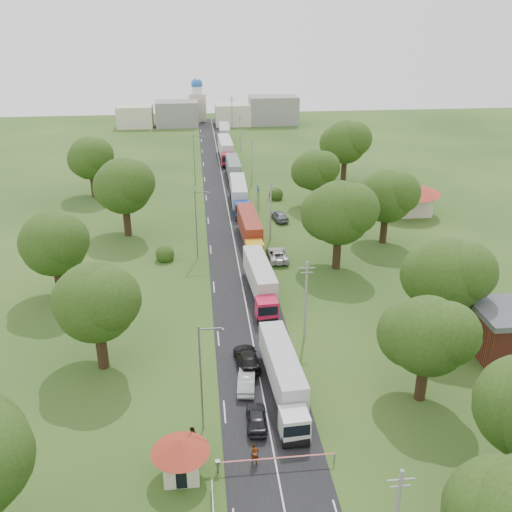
{
  "coord_description": "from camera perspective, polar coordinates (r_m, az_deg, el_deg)",
  "views": [
    {
      "loc": [
        -5.11,
        -57.99,
        32.67
      ],
      "look_at": [
        1.98,
        8.34,
        3.0
      ],
      "focal_mm": 40.0,
      "sensor_mm": 36.0,
      "label": 1
    }
  ],
  "objects": [
    {
      "name": "ground",
      "position": [
        66.76,
        -0.93,
        -5.33
      ],
      "size": [
        260.0,
        260.0,
        0.0
      ],
      "primitive_type": "plane",
      "color": "#204216",
      "rests_on": "ground"
    },
    {
      "name": "road",
      "position": [
        84.71,
        -2.17,
        1.27
      ],
      "size": [
        8.0,
        200.0,
        0.04
      ],
      "primitive_type": "cube",
      "color": "black",
      "rests_on": "ground"
    },
    {
      "name": "boom_barrier",
      "position": [
        45.96,
        0.3,
        -19.77
      ],
      "size": [
        9.22,
        0.35,
        1.18
      ],
      "color": "slate",
      "rests_on": "ground"
    },
    {
      "name": "guard_booth",
      "position": [
        44.98,
        -7.54,
        -18.99
      ],
      "size": [
        4.4,
        4.4,
        3.45
      ],
      "color": "beige",
      "rests_on": "ground"
    },
    {
      "name": "info_sign",
      "position": [
        98.15,
        0.22,
        6.38
      ],
      "size": [
        0.12,
        3.1,
        4.1
      ],
      "color": "slate",
      "rests_on": "ground"
    },
    {
      "name": "pole_1",
      "position": [
        59.13,
        5.0,
        -4.37
      ],
      "size": [
        1.6,
        0.24,
        9.0
      ],
      "color": "gray",
      "rests_on": "ground"
    },
    {
      "name": "pole_2",
      "position": [
        84.47,
        1.47,
        4.62
      ],
      "size": [
        1.6,
        0.24,
        9.0
      ],
      "color": "gray",
      "rests_on": "ground"
    },
    {
      "name": "pole_3",
      "position": [
        111.1,
        -0.43,
        9.39
      ],
      "size": [
        1.6,
        0.24,
        9.0
      ],
      "color": "gray",
      "rests_on": "ground"
    },
    {
      "name": "pole_4",
      "position": [
        138.27,
        -1.61,
        12.29
      ],
      "size": [
        1.6,
        0.24,
        9.0
      ],
      "color": "gray",
      "rests_on": "ground"
    },
    {
      "name": "pole_5",
      "position": [
        165.71,
        -2.41,
        14.24
      ],
      "size": [
        1.6,
        0.24,
        9.0
      ],
      "color": "gray",
      "rests_on": "ground"
    },
    {
      "name": "lamp_0",
      "position": [
        46.68,
        -5.36,
        -11.67
      ],
      "size": [
        2.03,
        0.22,
        10.0
      ],
      "color": "slate",
      "rests_on": "ground"
    },
    {
      "name": "lamp_1",
      "position": [
        77.87,
        -5.9,
        3.46
      ],
      "size": [
        2.03,
        0.22,
        10.0
      ],
      "color": "slate",
      "rests_on": "ground"
    },
    {
      "name": "lamp_2",
      "position": [
        111.34,
        -6.12,
        9.75
      ],
      "size": [
        2.03,
        0.22,
        10.0
      ],
      "color": "slate",
      "rests_on": "ground"
    },
    {
      "name": "tree_2",
      "position": [
        51.53,
        16.76,
        -7.56
      ],
      "size": [
        8.0,
        8.0,
        10.1
      ],
      "color": "#382616",
      "rests_on": "ground"
    },
    {
      "name": "tree_3",
      "position": [
        61.58,
        18.6,
        -1.77
      ],
      "size": [
        8.8,
        8.8,
        11.07
      ],
      "color": "#382616",
      "rests_on": "ground"
    },
    {
      "name": "tree_4",
      "position": [
        74.76,
        8.29,
        4.33
      ],
      "size": [
        9.6,
        9.6,
        12.05
      ],
      "color": "#382616",
      "rests_on": "ground"
    },
    {
      "name": "tree_5",
      "position": [
        84.74,
        12.93,
        5.89
      ],
      "size": [
        8.8,
        8.8,
        11.07
      ],
      "color": "#382616",
      "rests_on": "ground"
    },
    {
      "name": "tree_6",
      "position": [
        98.78,
        5.93,
        8.54
      ],
      "size": [
        8.0,
        8.0,
        10.1
      ],
      "color": "#382616",
      "rests_on": "ground"
    },
    {
      "name": "tree_7",
      "position": [
        114.72,
        8.92,
        11.2
      ],
      "size": [
        9.6,
        9.6,
        12.05
      ],
      "color": "#382616",
      "rests_on": "ground"
    },
    {
      "name": "tree_10",
      "position": [
        55.35,
        -15.73,
        -4.38
      ],
      "size": [
        8.8,
        8.8,
        11.07
      ],
      "color": "#382616",
      "rests_on": "ground"
    },
    {
      "name": "tree_11",
      "position": [
        70.15,
        -19.59,
        1.25
      ],
      "size": [
        8.8,
        8.8,
        11.07
      ],
      "color": "#382616",
      "rests_on": "ground"
    },
    {
      "name": "tree_12",
      "position": [
        87.47,
        -13.1,
        6.87
      ],
      "size": [
        9.6,
        9.6,
        12.05
      ],
      "color": "#382616",
      "rests_on": "ground"
    },
    {
      "name": "tree_13",
      "position": [
        107.91,
        -16.23,
        9.39
      ],
      "size": [
        8.8,
        8.8,
        11.07
      ],
      "color": "#382616",
      "rests_on": "ground"
    },
    {
      "name": "house_cream",
      "position": [
        99.08,
        15.04,
        6.11
      ],
      "size": [
        10.08,
        10.08,
        5.8
      ],
      "color": "beige",
      "rests_on": "ground"
    },
    {
      "name": "distant_town",
      "position": [
        170.6,
        -4.19,
        14.07
      ],
      "size": [
        52.0,
        8.0,
        8.0
      ],
      "color": "gray",
      "rests_on": "ground"
    },
    {
      "name": "church",
      "position": [
        178.09,
        -5.87,
        15.05
      ],
      "size": [
        5.0,
        5.0,
        12.3
      ],
      "color": "beige",
      "rests_on": "ground"
    },
    {
      "name": "truck_0",
      "position": [
        52.39,
        2.76,
        -11.84
      ],
      "size": [
        3.01,
        13.88,
        3.83
      ],
      "color": "silver",
      "rests_on": "ground"
    },
    {
      "name": "truck_1",
      "position": [
        68.77,
        0.46,
        -2.45
      ],
      "size": [
        3.11,
        14.08,
        3.89
      ],
      "color": "red",
      "rests_on": "ground"
    },
    {
      "name": "truck_2",
      "position": [
        83.87,
        -0.6,
        2.63
      ],
      "size": [
        2.85,
        14.57,
        4.03
      ],
      "color": "gold",
      "rests_on": "ground"
    },
    {
      "name": "truck_3",
      "position": [
        99.8,
        -1.7,
        6.19
      ],
      "size": [
        2.93,
        14.95,
        4.14
      ],
      "color": "#193B98",
      "rests_on": "ground"
    },
    {
      "name": "truck_4",
      "position": [
        115.41,
        -2.24,
        8.6
      ],
      "size": [
        2.44,
        14.22,
        3.94
      ],
      "color": "silver",
      "rests_on": "ground"
    },
    {
      "name": "truck_5",
      "position": [
        131.59,
        -3.04,
        10.61
      ],
      "size": [
        2.96,
        15.79,
        4.37
      ],
      "color": "#B21B30",
      "rests_on": "ground"
    },
    {
      "name": "truck_6",
      "position": [
        148.43,
        -3.15,
        12.08
      ],
      "size": [
        2.98,
        14.75,
        4.08
      ],
      "color": "#235D34",
      "rests_on": "ground"
    },
    {
      "name": "car_lane_front",
      "position": [
        49.81,
        0.06,
        -15.92
      ],
      "size": [
        1.96,
        4.34,
        1.45
      ],
      "primitive_type": "imported",
      "rotation": [
        0.0,
        0.0,
        3.08
      ],
      "color": "black",
      "rests_on": "ground"
    },
    {
      "name": "car_lane_mid",
      "position": [
        53.88,
        -0.96,
        -12.38
      ],
      "size": [
        2.09,
        4.59,
        1.46
      ],
      "primitive_type": "imported",
      "rotation": [
        0.0,
        0.0,
        3.01
      ],
      "color": "#AAAEB3",
      "rests_on": "ground"
    },
    {
      "name": "car_lane_rear",
      "position": [
        56.79,
        -0.91,
        -10.2
      ],
      "size": [
        2.55,
        5.48,
        1.55
      ],
      "primitive_type": "imported",
      "rotation": [
        0.0,
        0.0,
        3.21
      ],
      "color": "black",
      "rests_on": "ground"
    },
    {
      "name": "car_verge_near",
      "position": [
        78.98,
        2.15,
        0.15
      ],
      "size": [
        2.65,
        5.66,
        1.57
      ],
      "primitive_type": "imported",
      "rotation": [
        0.0,
        0.0,
        3.13
      ],
      "color": "#B6B6B6",
      "rests_on": "ground"
    },
    {
      "name": "car_verge_far",
      "position": [
        93.55,
        2.33,
        4.06
      ],
      "size": [
        2.93,
        5.16,
        1.66
      ],
      "primitive_type": "imported",
      "rotation": [
        0.0,
        0.0,
        3.35
      ],
      "color": "slate",
      "rests_on": "ground"
    },
    {
      "name": "pedestrian_near",
      "position": [
        46.24,
        -0.12,
        -19.29
      ],
      "size": [
        0.82,
        0.66,
        1.96
      ],
      "primitive_type": "imported",
      "rotation": [
        0.0,
        0.0,
        0.3
      ],
      "color": "gray",
      "rests_on": "ground"
    },
    {
      "name": "pedestrian_booth",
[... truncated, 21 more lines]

